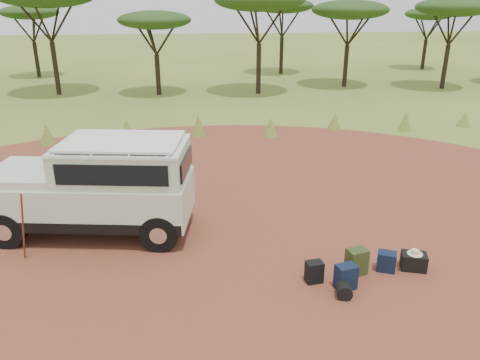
{
  "coord_description": "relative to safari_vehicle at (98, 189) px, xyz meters",
  "views": [
    {
      "loc": [
        -0.61,
        -10.35,
        5.43
      ],
      "look_at": [
        0.78,
        0.93,
        1.0
      ],
      "focal_mm": 35.0,
      "sensor_mm": 36.0,
      "label": 1
    }
  ],
  "objects": [
    {
      "name": "walking_staff",
      "position": [
        -1.42,
        -1.23,
        -0.32
      ],
      "size": [
        0.33,
        0.33,
        1.66
      ],
      "primitive_type": "cylinder",
      "rotation": [
        0.23,
        0.0,
        0.77
      ],
      "color": "brown",
      "rests_on": "ground"
    },
    {
      "name": "ground",
      "position": [
        2.73,
        -0.38,
        -1.15
      ],
      "size": [
        140.0,
        140.0,
        0.0
      ],
      "primitive_type": "plane",
      "color": "#5C7329",
      "rests_on": "ground"
    },
    {
      "name": "backpack_navy",
      "position": [
        5.18,
        -3.1,
        -0.89
      ],
      "size": [
        0.45,
        0.37,
        0.52
      ],
      "primitive_type": "cube",
      "rotation": [
        0.0,
        0.0,
        0.23
      ],
      "color": "#101D34",
      "rests_on": "ground"
    },
    {
      "name": "dirt_clearing",
      "position": [
        2.73,
        -0.38,
        -1.15
      ],
      "size": [
        23.0,
        23.0,
        0.01
      ],
      "primitive_type": "cylinder",
      "color": "brown",
      "rests_on": "ground"
    },
    {
      "name": "duffel_navy",
      "position": [
        6.26,
        -2.57,
        -0.94
      ],
      "size": [
        0.47,
        0.42,
        0.43
      ],
      "primitive_type": "cube",
      "rotation": [
        0.0,
        0.0,
        -0.43
      ],
      "color": "#101D34",
      "rests_on": "ground"
    },
    {
      "name": "hard_case",
      "position": [
        6.87,
        -2.59,
        -0.97
      ],
      "size": [
        0.61,
        0.51,
        0.37
      ],
      "primitive_type": "cube",
      "rotation": [
        0.0,
        0.0,
        -0.33
      ],
      "color": "black",
      "rests_on": "ground"
    },
    {
      "name": "backpack_black",
      "position": [
        4.62,
        -2.8,
        -0.92
      ],
      "size": [
        0.37,
        0.29,
        0.46
      ],
      "primitive_type": "cube",
      "rotation": [
        0.0,
        0.0,
        0.14
      ],
      "color": "black",
      "rests_on": "ground"
    },
    {
      "name": "safari_hat",
      "position": [
        6.87,
        -2.59,
        -0.75
      ],
      "size": [
        0.33,
        0.33,
        0.1
      ],
      "color": "beige",
      "rests_on": "hard_case"
    },
    {
      "name": "grass_fringe",
      "position": [
        2.84,
        8.29,
        -0.75
      ],
      "size": [
        36.6,
        1.6,
        0.9
      ],
      "color": "#5C7329",
      "rests_on": "ground"
    },
    {
      "name": "backpack_olive",
      "position": [
        5.58,
        -2.61,
        -0.86
      ],
      "size": [
        0.47,
        0.39,
        0.57
      ],
      "primitive_type": "cube",
      "rotation": [
        0.0,
        0.0,
        0.25
      ],
      "color": "#303B1B",
      "rests_on": "ground"
    },
    {
      "name": "stuff_sack",
      "position": [
        5.06,
        -3.39,
        -1.0
      ],
      "size": [
        0.37,
        0.37,
        0.31
      ],
      "primitive_type": "cylinder",
      "rotation": [
        1.57,
        0.0,
        -0.23
      ],
      "color": "black",
      "rests_on": "ground"
    },
    {
      "name": "acacia_treeline",
      "position": [
        3.48,
        19.43,
        3.72
      ],
      "size": [
        46.7,
        13.2,
        6.26
      ],
      "color": "black",
      "rests_on": "ground"
    },
    {
      "name": "safari_vehicle",
      "position": [
        0.0,
        0.0,
        0.0
      ],
      "size": [
        5.15,
        2.72,
        2.39
      ],
      "rotation": [
        0.0,
        0.0,
        -0.17
      ],
      "color": "beige",
      "rests_on": "ground"
    }
  ]
}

